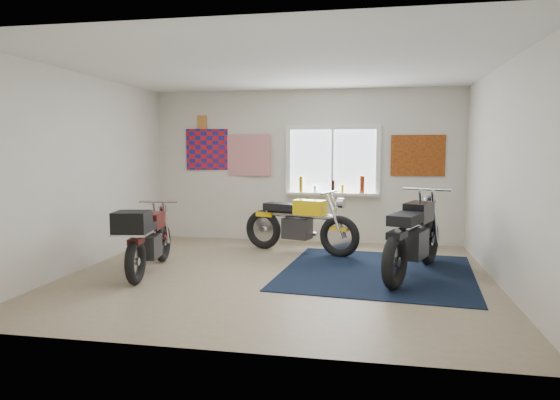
% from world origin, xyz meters
% --- Properties ---
extents(ground, '(5.50, 5.50, 0.00)m').
position_xyz_m(ground, '(0.00, 0.00, 0.00)').
color(ground, '#9E896B').
rests_on(ground, ground).
extents(room_shell, '(5.50, 5.50, 5.50)m').
position_xyz_m(room_shell, '(0.00, 0.00, 1.64)').
color(room_shell, white).
rests_on(room_shell, ground).
extents(navy_rug, '(2.73, 2.82, 0.01)m').
position_xyz_m(navy_rug, '(1.29, 0.42, 0.01)').
color(navy_rug, black).
rests_on(navy_rug, ground).
extents(window_assembly, '(1.66, 0.17, 1.26)m').
position_xyz_m(window_assembly, '(0.50, 2.47, 1.37)').
color(window_assembly, white).
rests_on(window_assembly, room_shell).
extents(oil_bottles, '(1.15, 0.09, 0.30)m').
position_xyz_m(oil_bottles, '(0.58, 2.40, 1.03)').
color(oil_bottles, '#916B15').
rests_on(oil_bottles, window_assembly).
extents(flag_display, '(1.60, 0.10, 1.17)m').
position_xyz_m(flag_display, '(-1.90, 2.48, 2.15)').
color(flag_display, red).
rests_on(flag_display, room_shell).
extents(triumph_poster, '(0.90, 0.03, 0.70)m').
position_xyz_m(triumph_poster, '(1.95, 2.48, 1.55)').
color(triumph_poster, '#A54C14').
rests_on(triumph_poster, room_shell).
extents(yellow_triumph, '(1.96, 0.83, 1.02)m').
position_xyz_m(yellow_triumph, '(0.06, 1.50, 0.45)').
color(yellow_triumph, black).
rests_on(yellow_triumph, ground).
extents(black_chrome_bike, '(0.97, 2.11, 1.13)m').
position_xyz_m(black_chrome_bike, '(1.74, 0.33, 0.50)').
color(black_chrome_bike, black).
rests_on(black_chrome_bike, navy_rug).
extents(maroon_tourer, '(0.68, 1.83, 0.93)m').
position_xyz_m(maroon_tourer, '(-1.73, -0.26, 0.48)').
color(maroon_tourer, black).
rests_on(maroon_tourer, ground).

